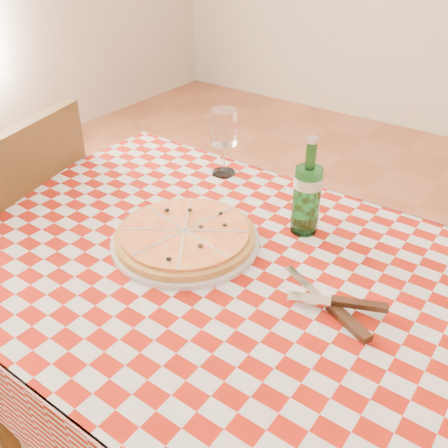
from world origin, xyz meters
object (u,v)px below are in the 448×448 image
object	(u,v)px
pizza_plate	(185,235)
water_bottle	(308,186)
dining_table	(216,296)
wine_glass	(224,143)
chair_far	(24,241)

from	to	relation	value
pizza_plate	water_bottle	bearing A→B (deg)	47.13
dining_table	wine_glass	size ratio (longest dim) A/B	6.26
chair_far	wine_glass	xyz separation A→B (m)	(0.49, 0.39, 0.32)
chair_far	pizza_plate	bearing A→B (deg)	168.97
water_bottle	wine_glass	size ratio (longest dim) A/B	1.25
water_bottle	wine_glass	xyz separation A→B (m)	(-0.33, 0.13, -0.02)
dining_table	wine_glass	bearing A→B (deg)	123.71
dining_table	chair_far	bearing A→B (deg)	-177.70
chair_far	pizza_plate	size ratio (longest dim) A/B	2.72
chair_far	water_bottle	xyz separation A→B (m)	(0.82, 0.26, 0.34)
dining_table	water_bottle	size ratio (longest dim) A/B	5.02
pizza_plate	wine_glass	bearing A→B (deg)	112.30
dining_table	pizza_plate	bearing A→B (deg)	170.16
chair_far	wine_glass	bearing A→B (deg)	-156.97
dining_table	water_bottle	bearing A→B (deg)	67.17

